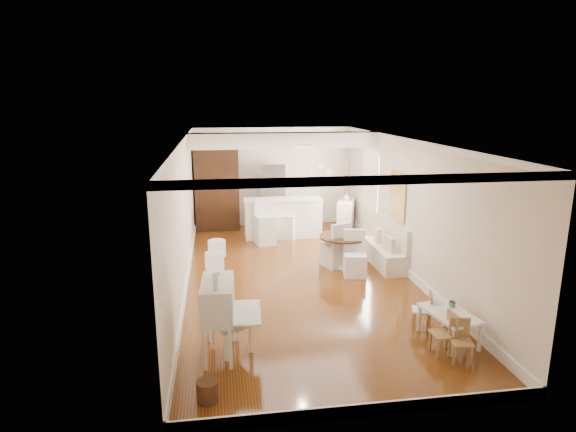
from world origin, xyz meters
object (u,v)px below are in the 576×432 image
object	(u,v)px
breakfast_counter	(283,218)
fridge	(285,196)
slip_chair_near	(355,254)
bar_stool_left	(265,222)
bar_stool_right	(287,220)
kids_chair_a	(443,333)
slip_chair_far	(335,244)
kids_chair_b	(422,310)
wicker_basket	(207,391)
kids_chair_c	(461,341)
sideboard	(346,215)
secretary_bureau	(218,319)
dining_table	(343,251)
pantry_cabinet	(217,189)
gustavian_armchair	(231,322)
kids_table	(448,327)

from	to	relation	value
breakfast_counter	fridge	size ratio (longest dim) A/B	1.14
slip_chair_near	bar_stool_left	size ratio (longest dim) A/B	0.81
bar_stool_right	kids_chair_a	bearing A→B (deg)	-56.73
kids_chair_a	bar_stool_left	distance (m)	6.10
bar_stool_left	slip_chair_far	bearing A→B (deg)	-65.79
bar_stool_left	kids_chair_b	bearing A→B (deg)	-79.13
kids_chair_b	breakfast_counter	size ratio (longest dim) A/B	0.29
wicker_basket	kids_chair_c	size ratio (longest dim) A/B	0.44
slip_chair_near	sideboard	bearing A→B (deg)	88.25
fridge	breakfast_counter	bearing A→B (deg)	-100.78
sideboard	kids_chair_a	bearing A→B (deg)	-71.07
kids_chair_a	kids_chair_c	size ratio (longest dim) A/B	1.07
secretary_bureau	fridge	world-z (taller)	fridge
kids_chair_b	dining_table	size ratio (longest dim) A/B	0.58
wicker_basket	kids_chair_c	world-z (taller)	kids_chair_c
pantry_cabinet	sideboard	distance (m)	3.67
wicker_basket	slip_chair_far	size ratio (longest dim) A/B	0.27
kids_chair_a	slip_chair_far	world-z (taller)	slip_chair_far
secretary_bureau	fridge	bearing A→B (deg)	77.75
secretary_bureau	gustavian_armchair	xyz separation A→B (m)	(0.18, 0.09, -0.11)
slip_chair_near	bar_stool_left	distance (m)	2.98
kids_chair_a	kids_chair_b	size ratio (longest dim) A/B	1.07
gustavian_armchair	kids_table	world-z (taller)	gustavian_armchair
gustavian_armchair	pantry_cabinet	size ratio (longest dim) A/B	0.39
gustavian_armchair	wicker_basket	bearing A→B (deg)	136.25
secretary_bureau	breakfast_counter	size ratio (longest dim) A/B	0.54
kids_chair_b	gustavian_armchair	bearing A→B (deg)	-65.37
pantry_cabinet	slip_chair_far	bearing A→B (deg)	-54.94
kids_chair_b	kids_chair_c	world-z (taller)	same
gustavian_armchair	kids_table	bearing A→B (deg)	-121.15
dining_table	breakfast_counter	xyz separation A→B (m)	(-0.96, 2.56, 0.16)
wicker_basket	fridge	xyz separation A→B (m)	(2.09, 8.06, 0.77)
pantry_cabinet	slip_chair_near	bearing A→B (deg)	-56.60
kids_chair_b	kids_chair_c	distance (m)	1.06
kids_chair_c	bar_stool_right	xyz separation A→B (m)	(-1.50, 6.38, 0.21)
dining_table	pantry_cabinet	world-z (taller)	pantry_cabinet
kids_chair_a	kids_chair_c	world-z (taller)	kids_chair_a
pantry_cabinet	dining_table	bearing A→B (deg)	-53.86
slip_chair_near	dining_table	bearing A→B (deg)	111.46
kids_chair_a	kids_chair_c	xyz separation A→B (m)	(0.16, -0.21, -0.02)
pantry_cabinet	fridge	size ratio (longest dim) A/B	1.28
dining_table	slip_chair_far	bearing A→B (deg)	152.91
kids_chair_a	slip_chair_near	bearing A→B (deg)	-173.73
wicker_basket	pantry_cabinet	xyz separation A→B (m)	(0.19, 8.09, 1.02)
slip_chair_near	gustavian_armchair	bearing A→B (deg)	-123.50
slip_chair_near	kids_table	bearing A→B (deg)	-67.64
secretary_bureau	wicker_basket	size ratio (longest dim) A/B	4.18
kids_chair_a	fridge	bearing A→B (deg)	-170.49
slip_chair_near	fridge	xyz separation A→B (m)	(-0.87, 4.17, 0.43)
slip_chair_near	secretary_bureau	bearing A→B (deg)	-124.50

